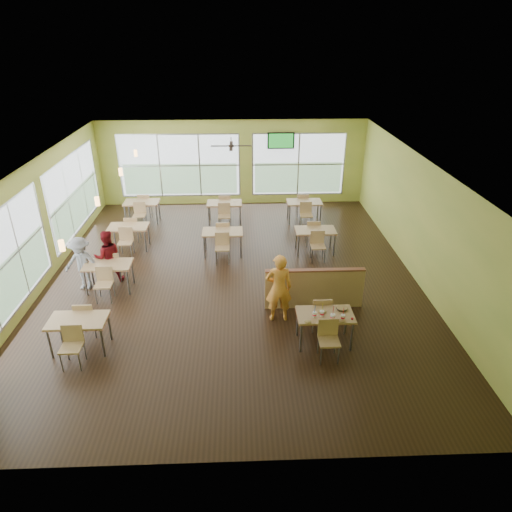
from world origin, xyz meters
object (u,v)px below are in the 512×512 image
Objects in this scene: main_table at (325,319)px; man_plaid at (279,288)px; food_basket at (342,308)px; half_wall_divider at (314,288)px.

man_plaid is at bearing 133.84° from main_table.
main_table is 1.34m from man_plaid.
main_table is 0.90× the size of man_plaid.
food_basket is at bearing 21.26° from main_table.
man_plaid reaches higher than half_wall_divider.
main_table is 6.15× the size of food_basket.
half_wall_divider reaches higher than main_table.
main_table is at bearing 132.31° from man_plaid.
man_plaid is (-0.91, -0.50, 0.32)m from half_wall_divider.
half_wall_divider reaches higher than food_basket.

